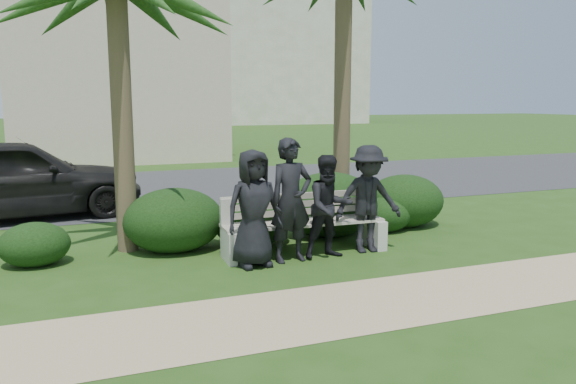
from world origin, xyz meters
name	(u,v)px	position (x,y,z in m)	size (l,w,h in m)	color
ground	(290,265)	(0.00, 0.00, 0.00)	(160.00, 160.00, 0.00)	#274714
footpath	(346,307)	(0.00, -1.80, 0.00)	(30.00, 1.60, 0.01)	tan
asphalt_street	(186,187)	(0.00, 8.00, 0.00)	(160.00, 8.00, 0.01)	#2D2D30
stucco_bldg_right	(115,70)	(-1.00, 18.00, 3.66)	(8.40, 8.40, 7.30)	beige
hotel_tower	(228,0)	(14.00, 55.00, 13.41)	(26.00, 18.00, 37.30)	beige
park_bench	(304,228)	(0.44, 0.53, 0.41)	(2.59, 0.65, 0.90)	#9F9485
man_a	(254,208)	(-0.50, 0.16, 0.85)	(0.83, 0.54, 1.70)	black
man_b	(291,200)	(0.09, 0.20, 0.92)	(0.67, 0.44, 1.84)	black
man_c	(329,207)	(0.70, 0.17, 0.79)	(0.76, 0.60, 1.57)	black
man_d	(368,199)	(1.41, 0.26, 0.85)	(1.09, 0.63, 1.69)	black
hedge_a	(34,243)	(-3.46, 1.34, 0.33)	(1.00, 0.83, 0.65)	black
hedge_b	(174,218)	(-1.42, 1.45, 0.52)	(1.59, 1.31, 1.04)	black
hedge_c	(252,219)	(-0.16, 1.33, 0.43)	(1.32, 1.09, 0.86)	black
hedge_d	(330,203)	(1.35, 1.53, 0.58)	(1.78, 1.47, 1.16)	black
hedge_e	(385,213)	(2.42, 1.41, 0.33)	(1.01, 0.83, 0.66)	black
hedge_f	(404,199)	(2.99, 1.67, 0.51)	(1.56, 1.29, 1.02)	black
car_a	(15,178)	(-3.98, 5.04, 0.83)	(1.96, 4.88, 1.66)	black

